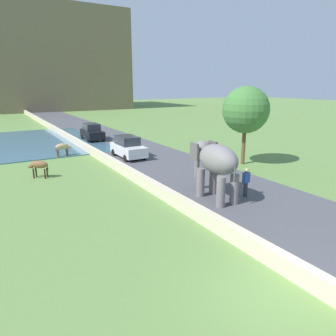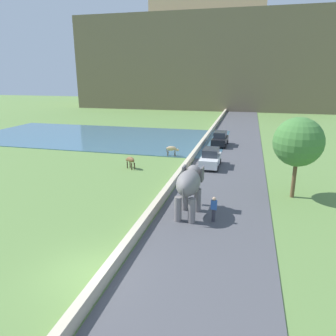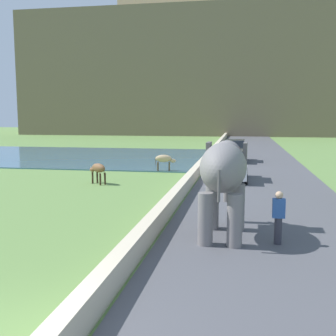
# 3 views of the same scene
# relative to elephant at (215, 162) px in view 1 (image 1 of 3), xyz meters

# --- Properties ---
(ground_plane) EXTENTS (220.00, 220.00, 0.00)m
(ground_plane) POSITION_rel_elephant_xyz_m (-3.43, -7.19, -2.04)
(ground_plane) COLOR #608442
(road_surface) EXTENTS (7.00, 120.00, 0.06)m
(road_surface) POSITION_rel_elephant_xyz_m (1.57, 12.81, -2.01)
(road_surface) COLOR #4C4C51
(road_surface) RESTS_ON ground
(barrier_wall) EXTENTS (0.40, 110.00, 0.65)m
(barrier_wall) POSITION_rel_elephant_xyz_m (-2.23, 10.81, -1.71)
(barrier_wall) COLOR beige
(barrier_wall) RESTS_ON ground
(elephant) EXTENTS (1.51, 3.49, 2.99)m
(elephant) POSITION_rel_elephant_xyz_m (0.00, 0.00, 0.00)
(elephant) COLOR slate
(elephant) RESTS_ON ground
(person_beside_elephant) EXTENTS (0.36, 0.22, 1.63)m
(person_beside_elephant) POSITION_rel_elephant_xyz_m (1.63, -0.64, -1.16)
(person_beside_elephant) COLOR #33333D
(person_beside_elephant) RESTS_ON ground
(car_black) EXTENTS (1.90, 4.05, 1.80)m
(car_black) POSITION_rel_elephant_xyz_m (-0.01, 20.99, -1.14)
(car_black) COLOR black
(car_black) RESTS_ON ground
(car_white) EXTENTS (1.81, 4.01, 1.80)m
(car_white) POSITION_rel_elephant_xyz_m (-0.01, 11.24, -1.14)
(car_white) COLOR white
(car_white) RESTS_ON ground
(cow_brown) EXTENTS (1.31, 1.11, 1.15)m
(cow_brown) POSITION_rel_elephant_xyz_m (-7.28, 8.88, -1.20)
(cow_brown) COLOR brown
(cow_brown) RESTS_ON ground
(cow_tan) EXTENTS (1.42, 0.59, 1.15)m
(cow_tan) POSITION_rel_elephant_xyz_m (-4.57, 14.35, -1.20)
(cow_tan) COLOR tan
(cow_tan) RESTS_ON ground
(tree_near) EXTENTS (3.44, 3.44, 5.81)m
(tree_near) POSITION_rel_elephant_xyz_m (6.72, 4.92, 2.04)
(tree_near) COLOR brown
(tree_near) RESTS_ON ground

